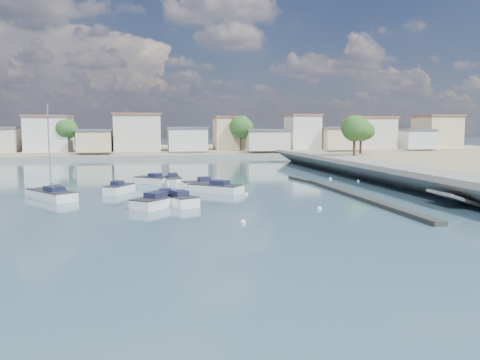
# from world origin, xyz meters

# --- Properties ---
(ground) EXTENTS (400.00, 400.00, 0.00)m
(ground) POSITION_xyz_m (0.00, 40.00, 0.00)
(ground) COLOR #294553
(ground) RESTS_ON ground
(seawall_walkway) EXTENTS (5.00, 90.00, 1.80)m
(seawall_walkway) POSITION_xyz_m (18.50, 13.00, 0.90)
(seawall_walkway) COLOR slate
(seawall_walkway) RESTS_ON ground
(breakwater) EXTENTS (2.00, 31.02, 0.35)m
(breakwater) POSITION_xyz_m (6.90, 12.69, 0.17)
(breakwater) COLOR black
(breakwater) RESTS_ON ground
(far_shore_land) EXTENTS (160.00, 40.00, 1.40)m
(far_shore_land) POSITION_xyz_m (0.00, 92.00, 0.70)
(far_shore_land) COLOR gray
(far_shore_land) RESTS_ON ground
(far_shore_quay) EXTENTS (160.00, 2.50, 0.80)m
(far_shore_quay) POSITION_xyz_m (0.00, 71.00, 0.40)
(far_shore_quay) COLOR slate
(far_shore_quay) RESTS_ON ground
(far_town) EXTENTS (113.01, 12.80, 8.35)m
(far_town) POSITION_xyz_m (10.71, 76.92, 4.93)
(far_town) COLOR beige
(far_town) RESTS_ON far_shore_land
(shore_trees) EXTENTS (74.56, 38.32, 7.92)m
(shore_trees) POSITION_xyz_m (8.34, 68.11, 6.22)
(shore_trees) COLOR #38281E
(shore_trees) RESTS_ON ground
(motorboat_a) EXTENTS (3.77, 5.20, 1.48)m
(motorboat_a) POSITION_xyz_m (-10.15, 9.80, 0.38)
(motorboat_a) COLOR white
(motorboat_a) RESTS_ON ground
(motorboat_b) EXTENTS (3.15, 4.13, 1.48)m
(motorboat_b) POSITION_xyz_m (-15.29, 18.07, 0.38)
(motorboat_b) COLOR white
(motorboat_b) RESTS_ON ground
(motorboat_c) EXTENTS (5.72, 5.29, 1.48)m
(motorboat_c) POSITION_xyz_m (-5.94, 16.66, 0.38)
(motorboat_c) COLOR white
(motorboat_c) RESTS_ON ground
(motorboat_d) EXTENTS (4.72, 2.52, 1.48)m
(motorboat_d) POSITION_xyz_m (-7.13, 19.59, 0.38)
(motorboat_d) COLOR white
(motorboat_d) RESTS_ON ground
(motorboat_e) EXTENTS (1.98, 4.77, 1.48)m
(motorboat_e) POSITION_xyz_m (-11.03, 11.28, 0.38)
(motorboat_e) COLOR white
(motorboat_e) RESTS_ON ground
(motorboat_f) EXTENTS (4.49, 4.08, 1.48)m
(motorboat_f) POSITION_xyz_m (-12.28, 25.18, 0.38)
(motorboat_f) COLOR white
(motorboat_f) RESTS_ON ground
(motorboat_g) EXTENTS (2.01, 5.15, 1.48)m
(motorboat_g) POSITION_xyz_m (-9.64, 24.07, 0.38)
(motorboat_g) COLOR white
(motorboat_g) RESTS_ON ground
(motorboat_h) EXTENTS (5.05, 5.38, 1.48)m
(motorboat_h) POSITION_xyz_m (-11.31, 9.09, 0.38)
(motorboat_h) COLOR white
(motorboat_h) RESTS_ON ground
(sailboat) EXTENTS (5.40, 6.22, 9.00)m
(sailboat) POSITION_xyz_m (-21.53, 14.99, 0.41)
(sailboat) COLOR white
(sailboat) RESTS_ON ground
(mooring_buoys) EXTENTS (19.28, 25.32, 0.38)m
(mooring_buoys) POSITION_xyz_m (2.03, 15.43, 0.05)
(mooring_buoys) COLOR white
(mooring_buoys) RESTS_ON ground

